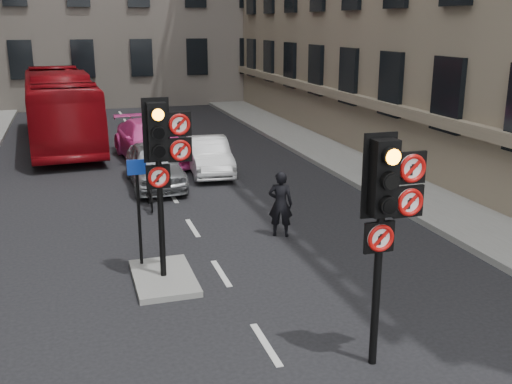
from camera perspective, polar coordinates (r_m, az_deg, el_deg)
pavement_right at (r=21.38m, az=10.98°, el=2.10°), size 3.00×50.00×0.16m
centre_island at (r=12.42m, az=-8.78°, el=-8.08°), size 1.20×2.00×0.12m
signal_near at (r=8.75m, az=12.40°, el=-0.97°), size 0.91×0.40×3.58m
signal_far at (r=11.61m, az=-8.90°, el=3.96°), size 0.91×0.40×3.58m
car_silver at (r=19.36m, az=-9.64°, el=2.60°), size 1.64×4.06×1.38m
car_white at (r=20.79m, az=-4.52°, el=3.47°), size 1.59×3.81×1.23m
car_pink at (r=22.95m, az=-10.00°, el=4.81°), size 2.63×5.37×1.50m
bus_red at (r=27.00m, az=-18.16°, el=7.63°), size 3.23×11.27×3.10m
motorcycle at (r=17.05m, az=-10.10°, el=-0.09°), size 0.47×1.50×0.89m
motorcyclist at (r=14.52m, az=2.35°, el=-1.14°), size 0.71×0.61×1.63m
info_sign at (r=12.54m, az=-11.16°, el=-0.51°), size 0.39×0.11×2.27m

